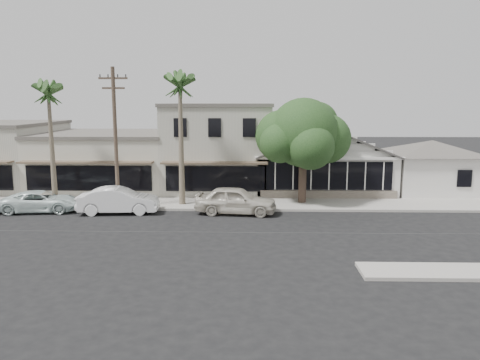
{
  "coord_description": "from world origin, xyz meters",
  "views": [
    {
      "loc": [
        -0.39,
        -24.02,
        6.85
      ],
      "look_at": [
        -1.18,
        6.0,
        1.83
      ],
      "focal_mm": 35.0,
      "sensor_mm": 36.0,
      "label": 1
    }
  ],
  "objects_px": {
    "utility_pole": "(115,135)",
    "shade_tree": "(302,135)",
    "car_1": "(118,200)",
    "car_0": "(236,200)",
    "car_2": "(41,201)"
  },
  "relations": [
    {
      "from": "utility_pole",
      "to": "shade_tree",
      "type": "xyz_separation_m",
      "value": [
        11.95,
        2.11,
        -0.09
      ]
    },
    {
      "from": "utility_pole",
      "to": "car_0",
      "type": "distance_m",
      "value": 8.62
    },
    {
      "from": "car_0",
      "to": "shade_tree",
      "type": "height_order",
      "value": "shade_tree"
    },
    {
      "from": "car_0",
      "to": "car_1",
      "type": "bearing_deg",
      "value": 96.74
    },
    {
      "from": "car_0",
      "to": "car_2",
      "type": "bearing_deg",
      "value": 95.15
    },
    {
      "from": "utility_pole",
      "to": "shade_tree",
      "type": "bearing_deg",
      "value": 10.03
    },
    {
      "from": "car_2",
      "to": "shade_tree",
      "type": "height_order",
      "value": "shade_tree"
    },
    {
      "from": "car_0",
      "to": "utility_pole",
      "type": "bearing_deg",
      "value": 89.19
    },
    {
      "from": "utility_pole",
      "to": "shade_tree",
      "type": "distance_m",
      "value": 12.13
    },
    {
      "from": "car_1",
      "to": "car_2",
      "type": "height_order",
      "value": "car_1"
    },
    {
      "from": "utility_pole",
      "to": "car_1",
      "type": "relative_size",
      "value": 1.82
    },
    {
      "from": "car_0",
      "to": "shade_tree",
      "type": "relative_size",
      "value": 0.7
    },
    {
      "from": "utility_pole",
      "to": "car_2",
      "type": "relative_size",
      "value": 1.9
    },
    {
      "from": "shade_tree",
      "to": "car_1",
      "type": "bearing_deg",
      "value": -165.01
    },
    {
      "from": "car_1",
      "to": "shade_tree",
      "type": "bearing_deg",
      "value": -79.69
    }
  ]
}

